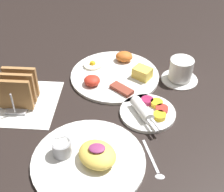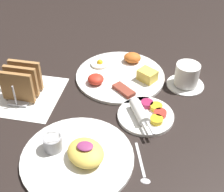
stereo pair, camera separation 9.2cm
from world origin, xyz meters
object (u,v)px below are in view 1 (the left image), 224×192
(coffee_cup, at_px, (181,71))
(plate_breakfast, at_px, (116,74))
(plate_condiments, at_px, (148,111))
(plate_foreground, at_px, (88,158))
(toast_rack, at_px, (18,89))

(coffee_cup, bearing_deg, plate_breakfast, 178.82)
(coffee_cup, bearing_deg, plate_condiments, -121.36)
(plate_condiments, height_order, plate_foreground, plate_foreground)
(plate_breakfast, distance_m, plate_foreground, 0.37)
(plate_breakfast, xyz_separation_m, plate_condiments, (0.10, -0.18, 0.00))
(plate_breakfast, bearing_deg, plate_condiments, -60.07)
(plate_condiments, distance_m, coffee_cup, 0.21)
(plate_condiments, relative_size, coffee_cup, 1.48)
(plate_breakfast, xyz_separation_m, coffee_cup, (0.21, -0.00, 0.03))
(plate_foreground, xyz_separation_m, coffee_cup, (0.26, 0.36, 0.02))
(plate_foreground, distance_m, toast_rack, 0.31)
(plate_breakfast, relative_size, plate_condiments, 1.66)
(toast_rack, relative_size, coffee_cup, 0.97)
(plate_breakfast, bearing_deg, plate_foreground, -97.04)
(plate_breakfast, height_order, coffee_cup, coffee_cup)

